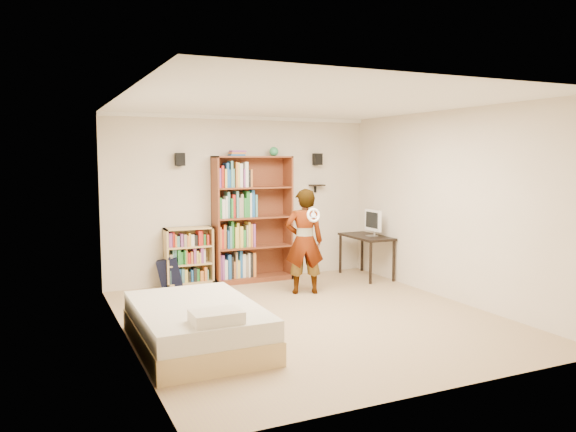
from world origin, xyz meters
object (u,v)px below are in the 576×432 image
tall_bookshelf (253,219)px  computer_desk (366,256)px  daybed (197,320)px  person (304,241)px  low_bookshelf (189,257)px

tall_bookshelf → computer_desk: size_ratio=1.96×
daybed → computer_desk: bearing=32.1°
person → tall_bookshelf: bearing=-52.2°
low_bookshelf → computer_desk: (2.92, -0.58, -0.11)m
low_bookshelf → person: bearing=-38.8°
tall_bookshelf → daybed: 3.34m
tall_bookshelf → computer_desk: bearing=-15.9°
tall_bookshelf → computer_desk: 2.04m
low_bookshelf → computer_desk: size_ratio=0.90×
tall_bookshelf → person: (0.39, -1.12, -0.24)m
tall_bookshelf → computer_desk: (1.85, -0.53, -0.67)m
tall_bookshelf → low_bookshelf: tall_bookshelf is taller
low_bookshelf → person: person is taller
low_bookshelf → daybed: low_bookshelf is taller
tall_bookshelf → low_bookshelf: size_ratio=2.19×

